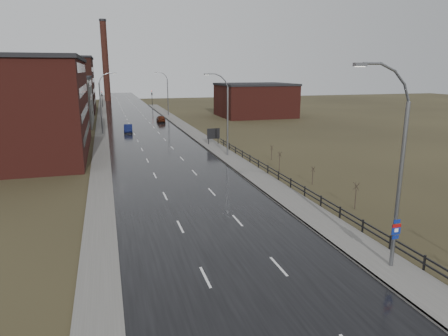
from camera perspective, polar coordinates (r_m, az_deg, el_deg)
ground at (r=21.30m, az=6.46°, el=-19.53°), size 320.00×320.00×0.00m
road at (r=77.53m, az=-11.01°, el=4.86°), size 14.00×300.00×0.06m
sidewalk_right at (r=54.92m, az=0.61°, el=1.58°), size 3.20×180.00×0.18m
curb_right at (r=54.50m, az=-0.92°, el=1.48°), size 0.16×180.00×0.18m
sidewalk_left at (r=77.20m, az=-17.09°, el=4.49°), size 2.40×260.00×0.12m
warehouse_near at (r=63.04m, az=-29.34°, el=7.54°), size 22.44×28.56×13.50m
warehouse_mid at (r=95.15m, az=-23.24°, el=8.79°), size 16.32×20.40×10.50m
warehouse_far at (r=125.38m, az=-24.16°, el=10.78°), size 26.52×24.48×15.50m
building_right at (r=105.48m, az=4.45°, el=9.67°), size 18.36×16.32×8.50m
smokestack at (r=166.37m, az=-16.60°, el=14.51°), size 2.70×2.70×30.70m
streetlight_main at (r=24.73m, az=23.39°, el=-0.49°), size 3.91×0.29×12.11m
streetlight_right_mid at (r=54.93m, az=0.22°, el=7.66°), size 3.36×0.28×11.35m
streetlight_left at (r=78.53m, az=-17.01°, el=8.90°), size 3.36×0.28×11.35m
streetlight_right_far at (r=107.62m, az=-8.20°, el=10.50°), size 3.36×0.28×11.35m
guardrail at (r=40.30m, az=9.93°, el=-2.23°), size 0.10×53.05×1.10m
shrub_c at (r=36.10m, az=18.31°, el=-3.68°), size 0.57×0.60×2.41m
shrub_d at (r=42.65m, az=12.56°, el=-1.00°), size 0.47×0.50×1.98m
shrub_e at (r=47.97m, az=7.94°, el=1.06°), size 0.55×0.58×2.33m
shrub_f at (r=53.73m, az=6.82°, el=2.25°), size 0.47×0.50×1.97m
billboard at (r=63.96m, az=-1.53°, el=4.87°), size 2.07×0.17×2.72m
traffic_light_left at (r=136.50m, az=-17.06°, el=10.18°), size 0.58×2.73×5.30m
traffic_light_right at (r=137.34m, az=-10.28°, el=10.57°), size 0.58×2.73×5.30m
car_near at (r=79.77m, az=-13.53°, el=5.49°), size 1.83×4.61×1.49m
car_far at (r=94.61m, az=-9.01°, el=6.96°), size 1.97×4.60×1.55m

